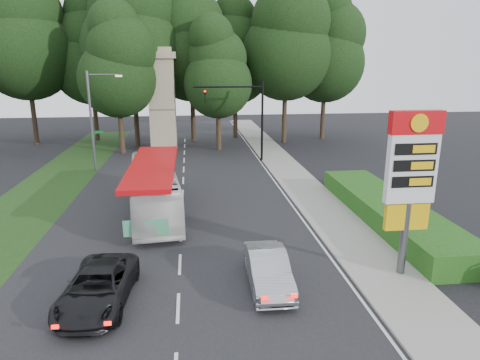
{
  "coord_description": "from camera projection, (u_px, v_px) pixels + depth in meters",
  "views": [
    {
      "loc": [
        0.63,
        -13.35,
        8.57
      ],
      "look_at": [
        3.34,
        9.75,
        2.2
      ],
      "focal_mm": 32.0,
      "sensor_mm": 36.0,
      "label": 1
    }
  ],
  "objects": [
    {
      "name": "grass_verge_left",
      "position": [
        52.0,
        185.0,
        31.15
      ],
      "size": [
        5.0,
        50.0,
        0.02
      ],
      "primitive_type": "cube",
      "color": "#193814",
      "rests_on": "ground"
    },
    {
      "name": "tree_east_mid",
      "position": [
        287.0,
        36.0,
        44.83
      ],
      "size": [
        9.52,
        9.52,
        18.7
      ],
      "color": "#2D2116",
      "rests_on": "ground"
    },
    {
      "name": "tree_west_near",
      "position": [
        90.0,
        49.0,
        46.65
      ],
      "size": [
        8.4,
        8.4,
        16.5
      ],
      "color": "#2D2116",
      "rests_on": "ground"
    },
    {
      "name": "monument",
      "position": [
        162.0,
        99.0,
        42.14
      ],
      "size": [
        3.0,
        3.0,
        10.05
      ],
      "color": "gray",
      "rests_on": "ground"
    },
    {
      "name": "traffic_signal_mast",
      "position": [
        247.0,
        109.0,
        37.37
      ],
      "size": [
        6.1,
        0.35,
        7.2
      ],
      "color": "black",
      "rests_on": "ground"
    },
    {
      "name": "sedan_silver",
      "position": [
        268.0,
        269.0,
        16.85
      ],
      "size": [
        1.57,
        4.36,
        1.43
      ],
      "primitive_type": "imported",
      "rotation": [
        0.0,
        0.0,
        -0.01
      ],
      "color": "#A7A9AF",
      "rests_on": "ground"
    },
    {
      "name": "tree_monument_right",
      "position": [
        218.0,
        69.0,
        41.51
      ],
      "size": [
        6.72,
        6.72,
        13.2
      ],
      "color": "#2D2116",
      "rests_on": "ground"
    },
    {
      "name": "gas_station_pylon",
      "position": [
        411.0,
        172.0,
        16.75
      ],
      "size": [
        2.1,
        0.45,
        6.85
      ],
      "color": "#59595E",
      "rests_on": "ground"
    },
    {
      "name": "tree_far_east",
      "position": [
        326.0,
        47.0,
        47.57
      ],
      "size": [
        8.68,
        8.68,
        17.05
      ],
      "color": "#2D2116",
      "rests_on": "ground"
    },
    {
      "name": "tree_west_mid",
      "position": [
        23.0,
        31.0,
        43.61
      ],
      "size": [
        9.8,
        9.8,
        19.25
      ],
      "color": "#2D2116",
      "rests_on": "ground"
    },
    {
      "name": "tree_east_near",
      "position": [
        235.0,
        53.0,
        48.54
      ],
      "size": [
        8.12,
        8.12,
        15.95
      ],
      "color": "#2D2116",
      "rests_on": "ground"
    },
    {
      "name": "tree_monument_left",
      "position": [
        116.0,
        62.0,
        39.79
      ],
      "size": [
        7.28,
        7.28,
        14.3
      ],
      "color": "#2D2116",
      "rests_on": "ground"
    },
    {
      "name": "streetlight_signs",
      "position": [
        94.0,
        117.0,
        34.1
      ],
      "size": [
        2.75,
        0.98,
        8.0
      ],
      "color": "#59595E",
      "rests_on": "ground"
    },
    {
      "name": "sidewalk_right",
      "position": [
        316.0,
        200.0,
        27.41
      ],
      "size": [
        3.0,
        80.0,
        0.12
      ],
      "primitive_type": "cube",
      "color": "gray",
      "rests_on": "ground"
    },
    {
      "name": "hedge",
      "position": [
        389.0,
        211.0,
        23.78
      ],
      "size": [
        3.0,
        14.0,
        1.2
      ],
      "primitive_type": "cube",
      "color": "#1B4913",
      "rests_on": "ground"
    },
    {
      "name": "tree_center_right",
      "position": [
        191.0,
        39.0,
        45.7
      ],
      "size": [
        9.24,
        9.24,
        18.15
      ],
      "color": "#2D2116",
      "rests_on": "ground"
    },
    {
      "name": "tree_center_left",
      "position": [
        130.0,
        27.0,
        42.85
      ],
      "size": [
        10.08,
        10.08,
        19.8
      ],
      "color": "#2D2116",
      "rests_on": "ground"
    },
    {
      "name": "transit_bus",
      "position": [
        154.0,
        189.0,
        25.01
      ],
      "size": [
        3.66,
        10.84,
        2.96
      ],
      "primitive_type": "imported",
      "rotation": [
        0.0,
        0.0,
        0.11
      ],
      "color": "silver",
      "rests_on": "ground"
    },
    {
      "name": "road_surface",
      "position": [
        182.0,
        206.0,
        26.47
      ],
      "size": [
        14.0,
        80.0,
        0.02
      ],
      "primitive_type": "cube",
      "color": "black",
      "rests_on": "ground"
    },
    {
      "name": "suv_charcoal",
      "position": [
        98.0,
        287.0,
        15.61
      ],
      "size": [
        2.62,
        5.04,
        1.36
      ],
      "primitive_type": "imported",
      "rotation": [
        0.0,
        0.0,
        -0.08
      ],
      "color": "black",
      "rests_on": "ground"
    },
    {
      "name": "ground",
      "position": [
        178.0,
        316.0,
        14.98
      ],
      "size": [
        120.0,
        120.0,
        0.0
      ],
      "primitive_type": "plane",
      "color": "black",
      "rests_on": "ground"
    }
  ]
}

